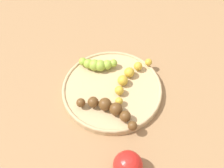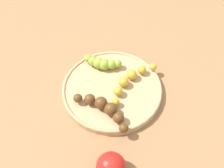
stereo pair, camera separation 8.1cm
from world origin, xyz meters
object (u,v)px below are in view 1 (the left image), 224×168
(banana_green, at_px, (98,64))
(banana_overripe, at_px, (109,109))
(fruit_bowl, at_px, (112,89))
(banana_spotted, at_px, (128,78))
(apple_red, at_px, (128,165))

(banana_green, distance_m, banana_overripe, 0.16)
(banana_green, bearing_deg, fruit_bowl, 33.86)
(fruit_bowl, xyz_separation_m, banana_spotted, (-0.00, 0.06, 0.02))
(apple_red, bearing_deg, banana_spotted, 150.90)
(banana_spotted, relative_size, banana_overripe, 1.12)
(fruit_bowl, bearing_deg, apple_red, -17.90)
(apple_red, bearing_deg, banana_overripe, 169.21)
(banana_overripe, bearing_deg, banana_green, 40.05)
(fruit_bowl, distance_m, banana_overripe, 0.09)
(fruit_bowl, relative_size, banana_overripe, 1.94)
(banana_spotted, xyz_separation_m, banana_overripe, (0.07, -0.10, 0.00))
(banana_green, height_order, banana_overripe, banana_overripe)
(banana_spotted, distance_m, banana_green, 0.10)
(banana_overripe, bearing_deg, apple_red, -136.63)
(fruit_bowl, distance_m, banana_green, 0.09)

